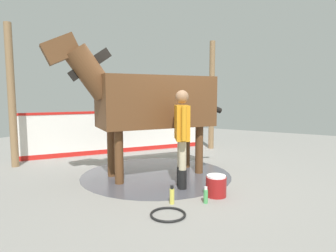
{
  "coord_description": "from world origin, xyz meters",
  "views": [
    {
      "loc": [
        2.78,
        -4.98,
        1.62
      ],
      "look_at": [
        0.09,
        -0.32,
        1.03
      ],
      "focal_mm": 31.27,
      "sensor_mm": 36.0,
      "label": 1
    }
  ],
  "objects": [
    {
      "name": "wash_bucket",
      "position": [
        1.19,
        -0.69,
        0.17
      ],
      "size": [
        0.33,
        0.33,
        0.34
      ],
      "color": "maroon",
      "rests_on": "ground"
    },
    {
      "name": "bottle_spray",
      "position": [
        1.16,
        -1.06,
        0.12
      ],
      "size": [
        0.07,
        0.07,
        0.25
      ],
      "color": "#4CA559",
      "rests_on": "ground"
    },
    {
      "name": "roof_post_near",
      "position": [
        -3.39,
        -1.13,
        1.57
      ],
      "size": [
        0.16,
        0.16,
        3.14
      ],
      "primitive_type": "cylinder",
      "color": "olive",
      "rests_on": "ground"
    },
    {
      "name": "handler",
      "position": [
        0.5,
        -0.54,
        0.97
      ],
      "size": [
        0.45,
        0.58,
        1.68
      ],
      "rotation": [
        0.0,
        0.0,
        0.59
      ],
      "color": "black",
      "rests_on": "ground"
    },
    {
      "name": "bottle_shampoo",
      "position": [
        0.74,
        -1.33,
        0.13
      ],
      "size": [
        0.07,
        0.07,
        0.28
      ],
      "color": "#D8CC4C",
      "rests_on": "ground"
    },
    {
      "name": "barrier_wall",
      "position": [
        -2.38,
        1.34,
        0.54
      ],
      "size": [
        3.09,
        4.4,
        1.17
      ],
      "color": "white",
      "rests_on": "ground"
    },
    {
      "name": "wet_patch",
      "position": [
        -0.31,
        -0.1,
        0.0
      ],
      "size": [
        2.99,
        2.99,
        0.0
      ],
      "primitive_type": "cylinder",
      "color": "#4C4C54",
      "rests_on": "ground"
    },
    {
      "name": "hose_coil",
      "position": [
        0.9,
        -1.73,
        0.02
      ],
      "size": [
        0.49,
        0.49,
        0.03
      ],
      "primitive_type": "torus",
      "color": "black",
      "rests_on": "ground"
    },
    {
      "name": "ground_plane",
      "position": [
        0.0,
        0.0,
        -0.01
      ],
      "size": [
        16.0,
        16.0,
        0.02
      ],
      "primitive_type": "cube",
      "color": "gray"
    },
    {
      "name": "horse",
      "position": [
        -0.39,
        -0.2,
        1.49
      ],
      "size": [
        2.33,
        3.09,
        2.65
      ],
      "rotation": [
        0.0,
        0.0,
        -2.18
      ],
      "color": "brown",
      "rests_on": "ground"
    },
    {
      "name": "roof_post_far",
      "position": [
        -0.43,
        3.15,
        1.57
      ],
      "size": [
        0.16,
        0.16,
        3.14
      ],
      "primitive_type": "cylinder",
      "color": "olive",
      "rests_on": "ground"
    }
  ]
}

